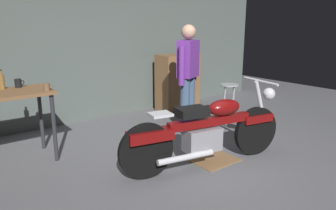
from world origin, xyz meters
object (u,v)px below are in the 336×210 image
(mug_black_matte, at_px, (18,83))
(person_standing, at_px, (188,74))
(motorcycle, at_px, (207,130))
(shop_stool, at_px, (229,92))
(mug_brown_stoneware, at_px, (47,87))
(bottle, at_px, (2,81))
(wooden_dresser, at_px, (178,83))

(mug_black_matte, bearing_deg, person_standing, -14.56)
(motorcycle, xyz_separation_m, person_standing, (0.66, 1.11, 0.48))
(motorcycle, bearing_deg, mug_black_matte, 145.49)
(motorcycle, height_order, mug_black_matte, mug_black_matte)
(shop_stool, relative_size, mug_brown_stoneware, 6.02)
(bottle, bearing_deg, shop_stool, -9.14)
(wooden_dresser, bearing_deg, motorcycle, -121.58)
(motorcycle, xyz_separation_m, shop_stool, (1.67, 1.15, 0.05))
(motorcycle, height_order, shop_stool, motorcycle)
(mug_brown_stoneware, relative_size, bottle, 0.44)
(mug_brown_stoneware, bearing_deg, wooden_dresser, 18.47)
(mug_black_matte, bearing_deg, shop_stool, -9.55)
(motorcycle, xyz_separation_m, wooden_dresser, (1.36, 2.22, 0.10))
(mug_brown_stoneware, bearing_deg, motorcycle, -41.68)
(mug_black_matte, bearing_deg, bottle, 178.32)
(wooden_dresser, bearing_deg, mug_black_matte, -170.50)
(mug_brown_stoneware, distance_m, mug_black_matte, 0.48)
(mug_brown_stoneware, bearing_deg, person_standing, -4.63)
(person_standing, relative_size, bottle, 6.93)
(person_standing, distance_m, mug_brown_stoneware, 2.10)
(wooden_dresser, height_order, mug_black_matte, wooden_dresser)
(shop_stool, bearing_deg, person_standing, -177.67)
(mug_black_matte, relative_size, bottle, 0.49)
(person_standing, height_order, shop_stool, person_standing)
(motorcycle, relative_size, mug_brown_stoneware, 20.31)
(motorcycle, bearing_deg, bottle, 148.44)
(wooden_dresser, distance_m, mug_black_matte, 3.09)
(motorcycle, bearing_deg, person_standing, 70.92)
(shop_stool, bearing_deg, mug_brown_stoneware, 177.63)
(person_standing, relative_size, wooden_dresser, 1.52)
(mug_brown_stoneware, bearing_deg, mug_black_matte, 116.58)
(person_standing, xyz_separation_m, shop_stool, (1.02, 0.04, -0.43))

